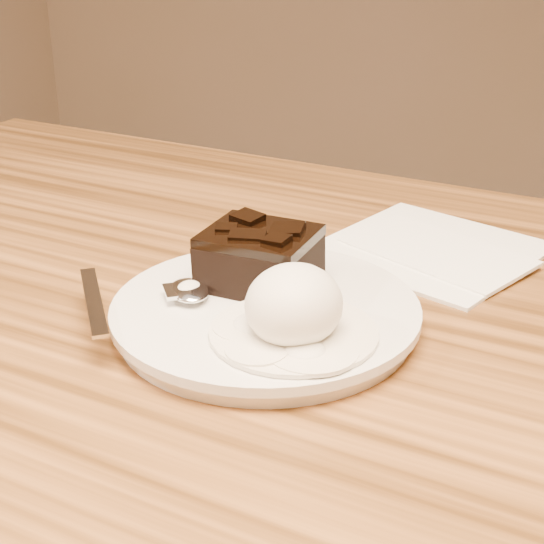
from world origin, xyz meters
The scene contains 9 objects.
plate centered at (0.02, 0.02, 0.76)m, with size 0.22×0.22×0.02m, color silver.
brownie centered at (0.00, 0.04, 0.79)m, with size 0.08×0.07×0.04m, color black.
ice_cream_scoop centered at (0.05, -0.02, 0.79)m, with size 0.06×0.07×0.05m, color white.
melt_puddle centered at (0.05, -0.02, 0.77)m, with size 0.11×0.11×0.00m, color white.
spoon centered at (-0.04, 0.00, 0.77)m, with size 0.03×0.16×0.01m, color silver, non-canonical shape.
napkin centered at (0.08, 0.21, 0.75)m, with size 0.17×0.17×0.01m, color white.
crumb_a centered at (0.05, -0.03, 0.77)m, with size 0.01×0.01×0.00m, color black.
crumb_b centered at (0.03, -0.01, 0.77)m, with size 0.01×0.01×0.00m, color black.
crumb_c centered at (-0.04, 0.03, 0.77)m, with size 0.01×0.00×0.00m, color black.
Camera 1 is at (0.27, -0.44, 1.03)m, focal length 53.96 mm.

